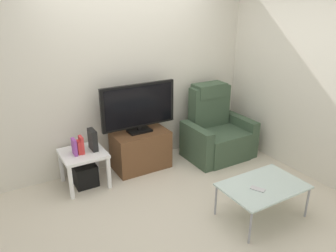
{
  "coord_description": "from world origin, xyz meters",
  "views": [
    {
      "loc": [
        -1.78,
        -2.96,
        2.28
      ],
      "look_at": [
        0.25,
        0.5,
        0.7
      ],
      "focal_mm": 35.02,
      "sensor_mm": 36.0,
      "label": 1
    }
  ],
  "objects_px": {
    "tv_stand": "(141,150)",
    "book_middle": "(79,147)",
    "side_table": "(83,157)",
    "recliner_armchair": "(216,132)",
    "coffee_table": "(263,187)",
    "book_rightmost": "(81,145)",
    "subwoofer_box": "(85,175)",
    "cell_phone": "(258,189)",
    "game_console": "(93,140)",
    "television": "(139,107)",
    "book_leftmost": "(74,147)"
  },
  "relations": [
    {
      "from": "coffee_table",
      "to": "book_middle",
      "type": "bearing_deg",
      "value": 133.48
    },
    {
      "from": "television",
      "to": "book_leftmost",
      "type": "relative_size",
      "value": 5.12
    },
    {
      "from": "recliner_armchair",
      "to": "coffee_table",
      "type": "xyz_separation_m",
      "value": [
        -0.52,
        -1.48,
        -0.0
      ]
    },
    {
      "from": "subwoofer_box",
      "to": "cell_phone",
      "type": "height_order",
      "value": "cell_phone"
    },
    {
      "from": "television",
      "to": "recliner_armchair",
      "type": "height_order",
      "value": "television"
    },
    {
      "from": "recliner_armchair",
      "to": "book_leftmost",
      "type": "height_order",
      "value": "recliner_armchair"
    },
    {
      "from": "tv_stand",
      "to": "coffee_table",
      "type": "height_order",
      "value": "tv_stand"
    },
    {
      "from": "recliner_armchair",
      "to": "book_leftmost",
      "type": "bearing_deg",
      "value": -175.48
    },
    {
      "from": "tv_stand",
      "to": "subwoofer_box",
      "type": "relative_size",
      "value": 2.74
    },
    {
      "from": "side_table",
      "to": "book_middle",
      "type": "distance_m",
      "value": 0.17
    },
    {
      "from": "book_leftmost",
      "to": "book_middle",
      "type": "relative_size",
      "value": 1.2
    },
    {
      "from": "side_table",
      "to": "cell_phone",
      "type": "relative_size",
      "value": 3.6
    },
    {
      "from": "subwoofer_box",
      "to": "game_console",
      "type": "xyz_separation_m",
      "value": [
        0.15,
        0.01,
        0.46
      ]
    },
    {
      "from": "tv_stand",
      "to": "game_console",
      "type": "relative_size",
      "value": 2.87
    },
    {
      "from": "recliner_armchair",
      "to": "subwoofer_box",
      "type": "distance_m",
      "value": 2.03
    },
    {
      "from": "book_middle",
      "to": "cell_phone",
      "type": "bearing_deg",
      "value": -49.35
    },
    {
      "from": "book_leftmost",
      "to": "cell_phone",
      "type": "xyz_separation_m",
      "value": [
        1.47,
        -1.64,
        -0.17
      ]
    },
    {
      "from": "subwoofer_box",
      "to": "book_middle",
      "type": "height_order",
      "value": "book_middle"
    },
    {
      "from": "subwoofer_box",
      "to": "book_leftmost",
      "type": "relative_size",
      "value": 1.36
    },
    {
      "from": "book_middle",
      "to": "game_console",
      "type": "distance_m",
      "value": 0.2
    },
    {
      "from": "tv_stand",
      "to": "book_middle",
      "type": "xyz_separation_m",
      "value": [
        -0.87,
        -0.08,
        0.28
      ]
    },
    {
      "from": "book_middle",
      "to": "side_table",
      "type": "bearing_deg",
      "value": 24.84
    },
    {
      "from": "recliner_armchair",
      "to": "subwoofer_box",
      "type": "xyz_separation_m",
      "value": [
        -2.01,
        0.15,
        -0.23
      ]
    },
    {
      "from": "subwoofer_box",
      "to": "coffee_table",
      "type": "distance_m",
      "value": 2.22
    },
    {
      "from": "book_rightmost",
      "to": "cell_phone",
      "type": "relative_size",
      "value": 1.5
    },
    {
      "from": "side_table",
      "to": "recliner_armchair",
      "type": "bearing_deg",
      "value": -4.32
    },
    {
      "from": "cell_phone",
      "to": "tv_stand",
      "type": "bearing_deg",
      "value": 80.73
    },
    {
      "from": "tv_stand",
      "to": "recliner_armchair",
      "type": "height_order",
      "value": "recliner_armchair"
    },
    {
      "from": "tv_stand",
      "to": "side_table",
      "type": "distance_m",
      "value": 0.84
    },
    {
      "from": "tv_stand",
      "to": "book_leftmost",
      "type": "bearing_deg",
      "value": -175.28
    },
    {
      "from": "tv_stand",
      "to": "coffee_table",
      "type": "distance_m",
      "value": 1.81
    },
    {
      "from": "book_middle",
      "to": "recliner_armchair",
      "type": "bearing_deg",
      "value": -3.67
    },
    {
      "from": "book_rightmost",
      "to": "coffee_table",
      "type": "xyz_separation_m",
      "value": [
        1.49,
        -1.61,
        -0.21
      ]
    },
    {
      "from": "book_leftmost",
      "to": "cell_phone",
      "type": "distance_m",
      "value": 2.21
    },
    {
      "from": "tv_stand",
      "to": "recliner_armchair",
      "type": "relative_size",
      "value": 0.71
    },
    {
      "from": "side_table",
      "to": "book_middle",
      "type": "height_order",
      "value": "book_middle"
    },
    {
      "from": "tv_stand",
      "to": "subwoofer_box",
      "type": "xyz_separation_m",
      "value": [
        -0.83,
        -0.06,
        -0.13
      ]
    },
    {
      "from": "television",
      "to": "cell_phone",
      "type": "relative_size",
      "value": 7.1
    },
    {
      "from": "recliner_armchair",
      "to": "book_middle",
      "type": "xyz_separation_m",
      "value": [
        -2.05,
        0.13,
        0.18
      ]
    },
    {
      "from": "game_console",
      "to": "cell_phone",
      "type": "relative_size",
      "value": 1.79
    },
    {
      "from": "tv_stand",
      "to": "coffee_table",
      "type": "relative_size",
      "value": 0.86
    },
    {
      "from": "recliner_armchair",
      "to": "book_rightmost",
      "type": "distance_m",
      "value": 2.03
    },
    {
      "from": "side_table",
      "to": "coffee_table",
      "type": "distance_m",
      "value": 2.2
    },
    {
      "from": "subwoofer_box",
      "to": "coffee_table",
      "type": "height_order",
      "value": "coffee_table"
    },
    {
      "from": "recliner_armchair",
      "to": "tv_stand",
      "type": "bearing_deg",
      "value": 178.04
    },
    {
      "from": "book_middle",
      "to": "tv_stand",
      "type": "bearing_deg",
      "value": 5.03
    },
    {
      "from": "subwoofer_box",
      "to": "book_middle",
      "type": "bearing_deg",
      "value": -155.16
    },
    {
      "from": "game_console",
      "to": "coffee_table",
      "type": "relative_size",
      "value": 0.3
    },
    {
      "from": "tv_stand",
      "to": "book_middle",
      "type": "bearing_deg",
      "value": -174.97
    },
    {
      "from": "side_table",
      "to": "book_leftmost",
      "type": "height_order",
      "value": "book_leftmost"
    }
  ]
}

